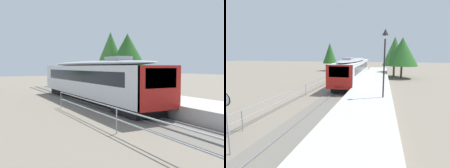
{
  "view_description": "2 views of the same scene",
  "coord_description": "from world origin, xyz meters",
  "views": [
    {
      "loc": [
        -9.28,
        9.88,
        3.17
      ],
      "look_at": [
        -1.0,
        25.92,
        2.0
      ],
      "focal_mm": 43.45,
      "sensor_mm": 36.0,
      "label": 1
    },
    {
      "loc": [
        4.37,
        3.46,
        4.38
      ],
      "look_at": [
        0.4,
        19.92,
        1.6
      ],
      "focal_mm": 29.84,
      "sensor_mm": 36.0,
      "label": 2
    }
  ],
  "objects": [
    {
      "name": "track_rails",
      "position": [
        0.0,
        22.0,
        0.03
      ],
      "size": [
        3.2,
        60.0,
        0.14
      ],
      "color": "#6B665B",
      "rests_on": "ground"
    },
    {
      "name": "tree_distant_left",
      "position": [
        6.44,
        40.73,
        4.79
      ],
      "size": [
        4.46,
        4.46,
        7.53
      ],
      "color": "brown",
      "rests_on": "ground"
    },
    {
      "name": "carpark_fence",
      "position": [
        -3.3,
        12.0,
        0.91
      ],
      "size": [
        0.06,
        36.06,
        1.25
      ],
      "color": "#9EA0A5",
      "rests_on": "ground"
    },
    {
      "name": "commuter_train",
      "position": [
        0.0,
        31.79,
        2.15
      ],
      "size": [
        2.82,
        19.98,
        3.74
      ],
      "color": "silver",
      "rests_on": "track_rails"
    },
    {
      "name": "station_platform",
      "position": [
        3.25,
        22.0,
        0.45
      ],
      "size": [
        3.9,
        60.0,
        0.9
      ],
      "primitive_type": "cube",
      "color": "#B7B5AD",
      "rests_on": "ground"
    },
    {
      "name": "tree_behind_station_far",
      "position": [
        7.61,
        38.49,
        4.67
      ],
      "size": [
        5.54,
        5.54,
        7.17
      ],
      "color": "brown",
      "rests_on": "ground"
    },
    {
      "name": "ground_plane",
      "position": [
        -3.0,
        22.0,
        0.0
      ],
      "size": [
        160.0,
        160.0,
        0.0
      ],
      "primitive_type": "plane",
      "color": "slate"
    },
    {
      "name": "tree_behind_carpark",
      "position": [
        -8.86,
        49.53,
        4.46
      ],
      "size": [
        3.63,
        3.63,
        7.03
      ],
      "color": "brown",
      "rests_on": "ground"
    },
    {
      "name": "platform_lamp_mid_platform",
      "position": [
        4.46,
        18.49,
        4.62
      ],
      "size": [
        0.34,
        0.34,
        5.35
      ],
      "color": "#232328",
      "rests_on": "station_platform"
    }
  ]
}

